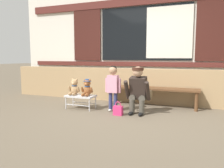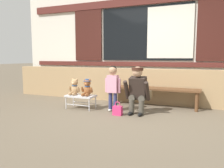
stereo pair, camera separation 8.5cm
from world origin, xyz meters
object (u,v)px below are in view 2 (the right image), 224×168
handbag_on_ground (118,110)px  teddy_bear_with_hat (87,88)px  teddy_bear_plain (74,87)px  small_display_bench (81,97)px  wooden_bench_long (152,90)px  adult_crouching (138,90)px  child_standing (113,83)px

handbag_on_ground → teddy_bear_with_hat: bearing=164.3°
teddy_bear_plain → small_display_bench: bearing=-0.5°
wooden_bench_long → adult_crouching: (-0.11, -0.77, 0.11)m
wooden_bench_long → small_display_bench: wooden_bench_long is taller
teddy_bear_plain → adult_crouching: size_ratio=0.38×
teddy_bear_plain → wooden_bench_long: bearing=27.5°
handbag_on_ground → adult_crouching: bearing=39.3°
teddy_bear_plain → handbag_on_ground: size_ratio=1.34×
child_standing → adult_crouching: size_ratio=1.01×
small_display_bench → adult_crouching: bearing=2.3°
wooden_bench_long → child_standing: child_standing is taller
wooden_bench_long → teddy_bear_with_hat: teddy_bear_with_hat is taller
teddy_bear_with_hat → wooden_bench_long: bearing=33.2°
small_display_bench → teddy_bear_with_hat: teddy_bear_with_hat is taller
small_display_bench → adult_crouching: adult_crouching is taller
small_display_bench → child_standing: (0.75, 0.04, 0.33)m
handbag_on_ground → child_standing: bearing=128.6°
wooden_bench_long → handbag_on_ground: (-0.45, -1.04, -0.28)m
teddy_bear_plain → adult_crouching: adult_crouching is taller
child_standing → small_display_bench: bearing=-176.9°
teddy_bear_with_hat → child_standing: (0.59, 0.04, 0.12)m
teddy_bear_plain → handbag_on_ground: (1.12, -0.22, -0.37)m
wooden_bench_long → teddy_bear_plain: (-1.57, -0.82, 0.09)m
adult_crouching → handbag_on_ground: bearing=-140.7°
child_standing → teddy_bear_plain: bearing=-177.6°
wooden_bench_long → handbag_on_ground: size_ratio=7.72×
small_display_bench → wooden_bench_long: bearing=30.2°
adult_crouching → handbag_on_ground: 0.58m
handbag_on_ground → small_display_bench: bearing=166.9°
wooden_bench_long → teddy_bear_plain: teddy_bear_plain is taller
child_standing → teddy_bear_with_hat: bearing=-176.3°
teddy_bear_plain → child_standing: (0.91, 0.04, 0.13)m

